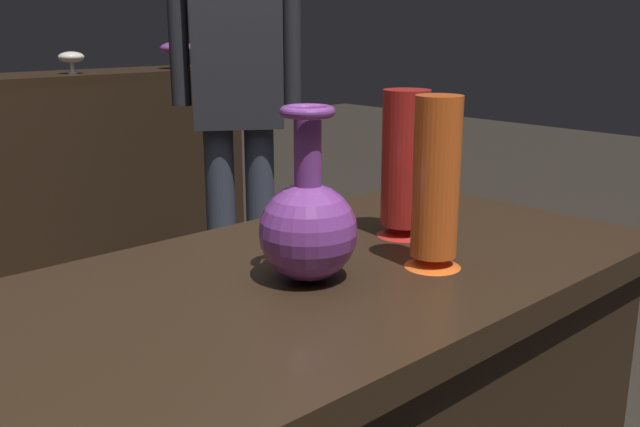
# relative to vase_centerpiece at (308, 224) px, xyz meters

# --- Properties ---
(vase_centerpiece) EXTENTS (0.16, 0.16, 0.28)m
(vase_centerpiece) POSITION_rel_vase_centerpiece_xyz_m (0.00, 0.00, 0.00)
(vase_centerpiece) COLOR #7A388E
(vase_centerpiece) RESTS_ON display_plinth
(vase_tall_behind) EXTENTS (0.09, 0.09, 0.29)m
(vase_tall_behind) POSITION_rel_vase_centerpiece_xyz_m (0.19, -0.10, 0.05)
(vase_tall_behind) COLOR #E55B1E
(vase_tall_behind) RESTS_ON display_plinth
(vase_left_accent) EXTENTS (0.10, 0.10, 0.28)m
(vase_left_accent) POSITION_rel_vase_centerpiece_xyz_m (0.30, 0.06, 0.05)
(vase_left_accent) COLOR red
(vase_left_accent) RESTS_ON display_plinth
(shelf_vase_right) EXTENTS (0.11, 0.11, 0.09)m
(shelf_vase_right) POSITION_rel_vase_centerpiece_xyz_m (0.59, 2.15, 0.17)
(shelf_vase_right) COLOR silver
(shelf_vase_right) RESTS_ON back_display_shelf
(shelf_vase_far_right) EXTENTS (0.16, 0.16, 0.12)m
(shelf_vase_far_right) POSITION_rel_vase_centerpiece_xyz_m (1.11, 2.15, 0.19)
(shelf_vase_far_right) COLOR #7A388E
(shelf_vase_far_right) RESTS_ON back_display_shelf
(visitor_near_right) EXTENTS (0.40, 0.33, 1.68)m
(visitor_near_right) POSITION_rel_vase_centerpiece_xyz_m (0.84, 1.32, 0.10)
(visitor_near_right) COLOR #333847
(visitor_near_right) RESTS_ON ground_plane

